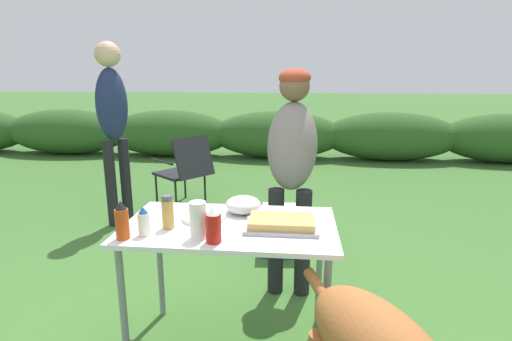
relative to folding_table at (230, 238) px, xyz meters
name	(u,v)px	position (x,y,z in m)	size (l,w,h in m)	color
shrub_hedge	(277,135)	(0.00, 5.23, -0.24)	(14.40, 0.90, 0.85)	#2D5623
folding_table	(230,238)	(0.00, 0.00, 0.00)	(1.10, 0.64, 0.74)	white
food_tray	(282,223)	(0.27, -0.03, 0.10)	(0.37, 0.24, 0.06)	#9E9EA3
plate_stack	(204,217)	(-0.15, 0.06, 0.09)	(0.24, 0.24, 0.02)	white
mixing_bowl	(243,205)	(0.05, 0.18, 0.13)	(0.20, 0.20, 0.10)	silver
paper_cup_stack	(198,220)	(-0.12, -0.19, 0.17)	(0.08, 0.08, 0.18)	white
ketchup_bottle	(213,225)	(-0.04, -0.23, 0.16)	(0.07, 0.07, 0.18)	red
spice_jar	(168,212)	(-0.30, -0.09, 0.16)	(0.06, 0.06, 0.17)	#B2893D
mayo_bottle	(144,222)	(-0.39, -0.19, 0.14)	(0.06, 0.06, 0.14)	silver
hot_sauce_bottle	(122,221)	(-0.47, -0.24, 0.17)	(0.06, 0.06, 0.19)	#CC4214
standing_person_in_dark_puffer	(292,155)	(0.31, 0.73, 0.30)	(0.36, 0.47, 1.54)	black
standing_person_in_olive_jacket	(113,115)	(-1.45, 1.81, 0.45)	(0.36, 0.40, 1.80)	black
camp_chair_green_behind_table	(185,168)	(-0.90, 2.34, -0.20)	(0.75, 0.73, 0.83)	#232328
cooler_box	(280,229)	(0.21, 1.35, -0.49)	(0.34, 0.50, 0.34)	#234C93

